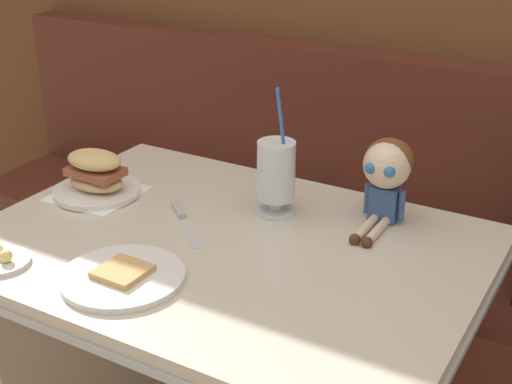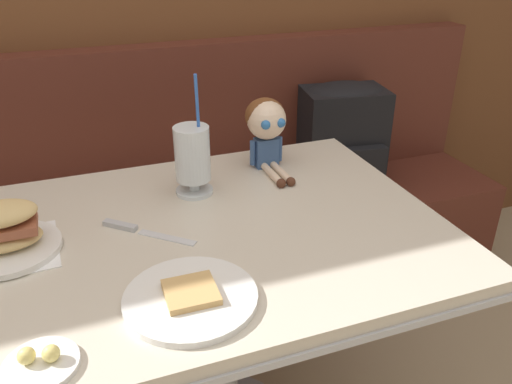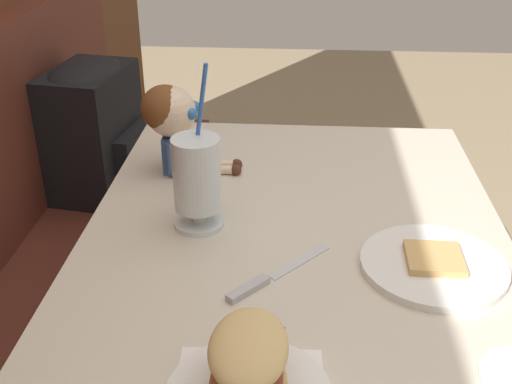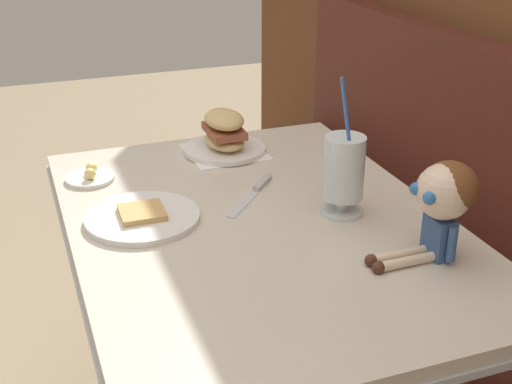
{
  "view_description": "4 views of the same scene",
  "coord_description": "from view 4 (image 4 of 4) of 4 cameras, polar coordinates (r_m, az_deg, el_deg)",
  "views": [
    {
      "loc": [
        0.76,
        -1.0,
        1.49
      ],
      "look_at": [
        0.05,
        0.22,
        0.86
      ],
      "focal_mm": 50.52,
      "sensor_mm": 36.0,
      "label": 1
    },
    {
      "loc": [
        -0.24,
        -0.81,
        1.36
      ],
      "look_at": [
        0.11,
        0.14,
        0.83
      ],
      "focal_mm": 36.49,
      "sensor_mm": 36.0,
      "label": 2
    },
    {
      "loc": [
        -1.0,
        0.18,
        1.37
      ],
      "look_at": [
        0.05,
        0.26,
        0.81
      ],
      "focal_mm": 44.27,
      "sensor_mm": 36.0,
      "label": 3
    },
    {
      "loc": [
        1.27,
        -0.29,
        1.43
      ],
      "look_at": [
        0.03,
        0.16,
        0.82
      ],
      "focal_mm": 49.16,
      "sensor_mm": 36.0,
      "label": 4
    }
  ],
  "objects": [
    {
      "name": "butter_saucer",
      "position": [
        1.77,
        -13.34,
        1.23
      ],
      "size": [
        0.12,
        0.12,
        0.04
      ],
      "color": "white",
      "rests_on": "diner_table"
    },
    {
      "name": "seated_doll",
      "position": [
        1.38,
        15.03,
        -0.37
      ],
      "size": [
        0.11,
        0.22,
        0.2
      ],
      "color": "#385689",
      "rests_on": "diner_table"
    },
    {
      "name": "milkshake_glass",
      "position": [
        1.53,
        7.15,
        1.74
      ],
      "size": [
        0.1,
        0.1,
        0.32
      ],
      "color": "silver",
      "rests_on": "diner_table"
    },
    {
      "name": "booth_bench",
      "position": [
        2.01,
        17.54,
        -9.94
      ],
      "size": [
        2.6,
        0.48,
        1.0
      ],
      "color": "#512319",
      "rests_on": "ground"
    },
    {
      "name": "toast_plate",
      "position": [
        1.54,
        -9.23,
        -2.02
      ],
      "size": [
        0.25,
        0.25,
        0.03
      ],
      "color": "white",
      "rests_on": "diner_table"
    },
    {
      "name": "sandwich_plate",
      "position": [
        1.88,
        -2.59,
        4.56
      ],
      "size": [
        0.22,
        0.22,
        0.12
      ],
      "color": "white",
      "rests_on": "diner_table"
    },
    {
      "name": "butter_knife",
      "position": [
        1.67,
        0.1,
        0.29
      ],
      "size": [
        0.19,
        0.17,
        0.01
      ],
      "color": "silver",
      "rests_on": "diner_table"
    },
    {
      "name": "diner_table",
      "position": [
        1.62,
        0.28,
        -8.55
      ],
      "size": [
        1.11,
        0.81,
        0.74
      ],
      "color": "beige",
      "rests_on": "ground"
    }
  ]
}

